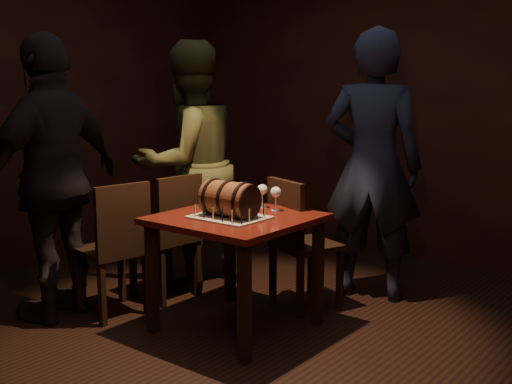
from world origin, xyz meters
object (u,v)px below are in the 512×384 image
wine_glass_right (276,193)px  person_back (372,166)px  chair_back (297,237)px  barrel_cake (229,199)px  pub_table (236,233)px  pint_of_ale (242,198)px  chair_left_rear (171,230)px  person_left_rear (189,165)px  wine_glass_left (241,188)px  chair_left_front (117,242)px  person_left_front (55,178)px  wine_glass_mid (262,191)px

wine_glass_right → person_back: (0.26, 0.83, 0.12)m
wine_glass_right → chair_back: size_ratio=0.17×
wine_glass_right → barrel_cake: bearing=-103.6°
pub_table → pint_of_ale: (-0.11, 0.19, 0.18)m
pub_table → chair_left_rear: bearing=168.9°
pub_table → person_back: bearing=71.7°
chair_back → person_left_rear: size_ratio=0.49×
barrel_cake → person_left_rear: (-0.91, 0.57, 0.08)m
wine_glass_left → person_back: person_back is taller
pub_table → barrel_cake: bearing=-79.5°
chair_left_front → person_left_front: person_left_front is taller
wine_glass_mid → chair_left_rear: chair_left_rear is taller
person_left_front → chair_left_rear: bearing=143.2°
chair_left_front → person_left_rear: bearing=98.6°
pint_of_ale → person_left_front: bearing=-142.6°
barrel_cake → pint_of_ale: barrel_cake is taller
chair_back → person_back: bearing=65.1°
chair_left_rear → person_left_front: bearing=-116.9°
chair_left_front → wine_glass_right: bearing=35.6°
pub_table → wine_glass_right: bearing=70.1°
wine_glass_mid → pint_of_ale: (-0.08, -0.12, -0.04)m
pub_table → person_back: (0.37, 1.11, 0.34)m
pub_table → chair_left_front: size_ratio=0.97×
wine_glass_left → person_left_rear: person_left_rear is taller
wine_glass_right → person_back: 0.87m
barrel_cake → person_left_rear: person_left_rear is taller
person_left_rear → wine_glass_right: bearing=90.7°
wine_glass_right → person_back: person_back is taller
wine_glass_left → chair_back: chair_back is taller
wine_glass_left → chair_left_rear: (-0.54, -0.15, -0.35)m
barrel_cake → wine_glass_mid: bearing=96.2°
person_left_front → barrel_cake: bearing=103.7°
wine_glass_left → person_left_rear: 0.73m
barrel_cake → person_left_rear: size_ratio=0.21×
pint_of_ale → person_left_rear: (-0.79, 0.30, 0.13)m
chair_left_rear → person_back: bearing=41.1°
barrel_cake → pint_of_ale: (-0.12, 0.27, -0.05)m
person_back → wine_glass_mid: bearing=45.9°
chair_back → person_left_rear: 1.08m
chair_left_rear → wine_glass_left: bearing=15.0°
wine_glass_mid → chair_left_front: 1.04m
wine_glass_left → chair_back: bearing=40.0°
wine_glass_right → person_left_rear: person_left_rear is taller
wine_glass_right → chair_left_rear: (-0.84, -0.14, -0.35)m
chair_back → person_left_front: 1.69m
pub_table → person_left_rear: bearing=151.1°
pub_table → pint_of_ale: size_ratio=6.00×
wine_glass_mid → person_back: bearing=63.7°
barrel_cake → wine_glass_mid: 0.39m
person_left_front → pint_of_ale: bearing=117.5°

